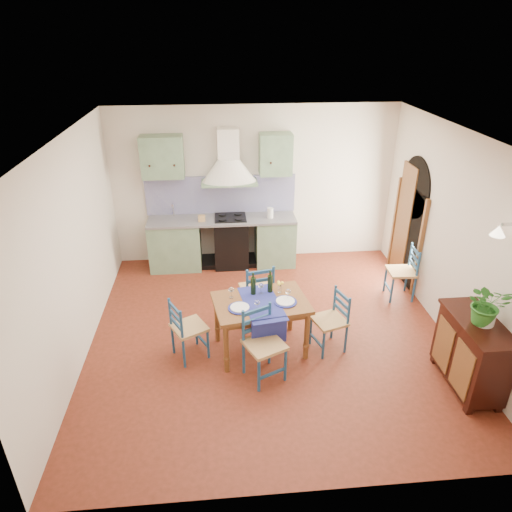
# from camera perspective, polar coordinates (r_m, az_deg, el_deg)

# --- Properties ---
(floor) EXTENTS (5.00, 5.00, 0.00)m
(floor) POSITION_cam_1_polar(r_m,az_deg,el_deg) (6.65, 1.68, -9.67)
(floor) COLOR #4C1E10
(floor) RESTS_ON ground
(back_wall) EXTENTS (5.00, 0.96, 2.80)m
(back_wall) POSITION_cam_1_polar(r_m,az_deg,el_deg) (8.13, -3.41, 5.89)
(back_wall) COLOR beige
(back_wall) RESTS_ON ground
(right_wall) EXTENTS (0.26, 5.00, 2.80)m
(right_wall) POSITION_cam_1_polar(r_m,az_deg,el_deg) (6.92, 22.54, 2.51)
(right_wall) COLOR beige
(right_wall) RESTS_ON ground
(left_wall) EXTENTS (0.04, 5.00, 2.80)m
(left_wall) POSITION_cam_1_polar(r_m,az_deg,el_deg) (6.16, -21.90, 0.28)
(left_wall) COLOR beige
(left_wall) RESTS_ON ground
(ceiling) EXTENTS (5.00, 5.00, 0.01)m
(ceiling) POSITION_cam_1_polar(r_m,az_deg,el_deg) (5.46, 2.08, 14.69)
(ceiling) COLOR white
(ceiling) RESTS_ON back_wall
(dining_table) EXTENTS (1.31, 1.02, 1.08)m
(dining_table) POSITION_cam_1_polar(r_m,az_deg,el_deg) (5.97, 0.65, -6.43)
(dining_table) COLOR brown
(dining_table) RESTS_ON ground
(chair_near) EXTENTS (0.58, 0.58, 0.94)m
(chair_near) POSITION_cam_1_polar(r_m,az_deg,el_deg) (5.66, 0.89, -10.92)
(chair_near) COLOR navy
(chair_near) RESTS_ON ground
(chair_far) EXTENTS (0.52, 0.52, 0.96)m
(chair_far) POSITION_cam_1_polar(r_m,az_deg,el_deg) (6.66, 0.16, -4.42)
(chair_far) COLOR navy
(chair_far) RESTS_ON ground
(chair_left) EXTENTS (0.55, 0.55, 0.87)m
(chair_left) POSITION_cam_1_polar(r_m,az_deg,el_deg) (6.05, -8.61, -8.96)
(chair_left) COLOR navy
(chair_left) RESTS_ON ground
(chair_right) EXTENTS (0.50, 0.50, 0.86)m
(chair_right) POSITION_cam_1_polar(r_m,az_deg,el_deg) (6.21, 9.38, -7.97)
(chair_right) COLOR navy
(chair_right) RESTS_ON ground
(chair_spare) EXTENTS (0.43, 0.43, 0.88)m
(chair_spare) POSITION_cam_1_polar(r_m,az_deg,el_deg) (7.61, 17.92, -1.91)
(chair_spare) COLOR navy
(chair_spare) RESTS_ON ground
(sideboard) EXTENTS (0.50, 1.05, 0.94)m
(sideboard) POSITION_cam_1_polar(r_m,az_deg,el_deg) (6.07, 25.34, -10.74)
(sideboard) COLOR black
(sideboard) RESTS_ON ground
(potted_plant) EXTENTS (0.53, 0.48, 0.50)m
(potted_plant) POSITION_cam_1_polar(r_m,az_deg,el_deg) (5.71, 26.96, -5.40)
(potted_plant) COLOR #296D23
(potted_plant) RESTS_ON sideboard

